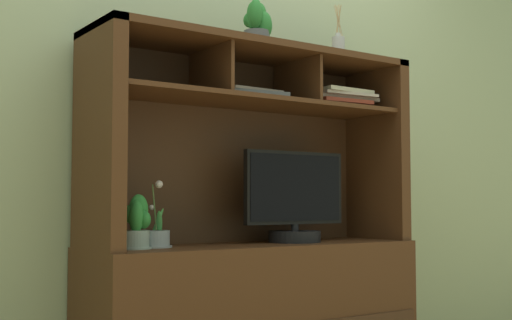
% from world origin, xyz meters
% --- Properties ---
extents(back_wall, '(6.00, 0.02, 2.80)m').
position_xyz_m(back_wall, '(0.00, 0.26, 1.40)').
color(back_wall, '#9FAF86').
rests_on(back_wall, ground).
extents(media_console, '(1.51, 0.48, 1.46)m').
position_xyz_m(media_console, '(0.00, 0.01, 0.46)').
color(media_console, '#442714').
rests_on(media_console, ground).
extents(tv_monitor, '(0.53, 0.23, 0.41)m').
position_xyz_m(tv_monitor, '(0.20, -0.02, 0.77)').
color(tv_monitor, black).
rests_on(tv_monitor, media_console).
extents(potted_orchid, '(0.14, 0.14, 0.27)m').
position_xyz_m(potted_orchid, '(-0.47, 0.03, 0.64)').
color(potted_orchid, gray).
rests_on(potted_orchid, media_console).
extents(potted_fern, '(0.13, 0.13, 0.21)m').
position_xyz_m(potted_fern, '(-0.57, -0.01, 0.70)').
color(potted_fern, gray).
rests_on(potted_fern, media_console).
extents(magazine_stack_left, '(0.38, 0.28, 0.09)m').
position_xyz_m(magazine_stack_left, '(0.48, 0.00, 1.27)').
color(magazine_stack_left, navy).
rests_on(magazine_stack_left, media_console).
extents(magazine_stack_centre, '(0.36, 0.25, 0.04)m').
position_xyz_m(magazine_stack_centre, '(-0.03, 0.00, 1.24)').
color(magazine_stack_centre, gray).
rests_on(magazine_stack_centre, media_console).
extents(diffuser_bottle, '(0.06, 0.06, 0.28)m').
position_xyz_m(diffuser_bottle, '(0.49, 0.01, 1.52)').
color(diffuser_bottle, '#B7B7B3').
rests_on(diffuser_bottle, media_console).
extents(potted_succulent, '(0.13, 0.13, 0.21)m').
position_xyz_m(potted_succulent, '(0.00, -0.01, 1.56)').
color(potted_succulent, '#4F5254').
rests_on(potted_succulent, media_console).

